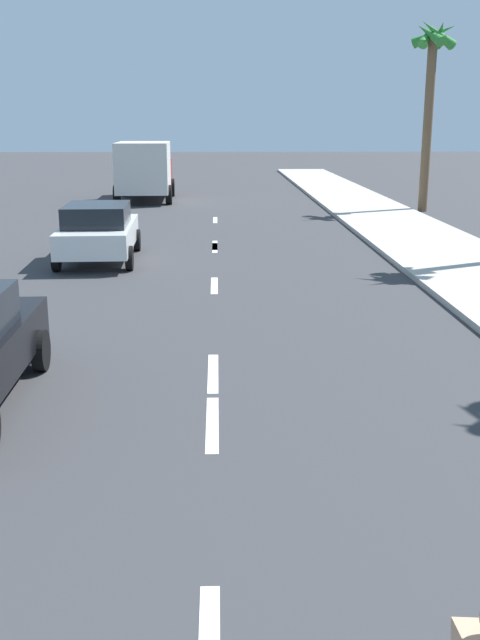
% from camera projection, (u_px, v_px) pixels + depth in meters
% --- Properties ---
extents(ground_plane, '(160.00, 160.00, 0.00)m').
position_uv_depth(ground_plane, '(214.00, 288.00, 17.02)').
color(ground_plane, '#38383A').
extents(sidewalk_strip, '(3.60, 80.00, 0.14)m').
position_uv_depth(sidewalk_strip, '(469.00, 267.00, 19.13)').
color(sidewalk_strip, '#B2ADA3').
rests_on(sidewalk_strip, ground).
extents(lane_stripe_3, '(0.16, 1.80, 0.01)m').
position_uv_depth(lane_stripe_3, '(212.00, 423.00, 9.39)').
color(lane_stripe_3, white).
rests_on(lane_stripe_3, ground).
extents(lane_stripe_4, '(0.16, 1.80, 0.01)m').
position_uv_depth(lane_stripe_4, '(213.00, 373.00, 11.28)').
color(lane_stripe_4, white).
rests_on(lane_stripe_4, ground).
extents(lane_stripe_5, '(0.16, 1.80, 0.01)m').
position_uv_depth(lane_stripe_5, '(214.00, 285.00, 17.31)').
color(lane_stripe_5, white).
rests_on(lane_stripe_5, ground).
extents(lane_stripe_6, '(0.16, 1.80, 0.01)m').
position_uv_depth(lane_stripe_6, '(215.00, 245.00, 22.93)').
color(lane_stripe_6, white).
rests_on(lane_stripe_6, ground).
extents(lane_stripe_7, '(0.16, 1.80, 0.01)m').
position_uv_depth(lane_stripe_7, '(215.00, 248.00, 22.49)').
color(lane_stripe_7, white).
rests_on(lane_stripe_7, ground).
extents(lane_stripe_8, '(0.16, 1.80, 0.01)m').
position_uv_depth(lane_stripe_8, '(215.00, 220.00, 28.84)').
color(lane_stripe_8, white).
rests_on(lane_stripe_8, ground).
extents(parked_car_white, '(2.18, 4.51, 1.57)m').
position_uv_depth(parked_car_white, '(98.00, 230.00, 20.19)').
color(parked_car_white, white).
rests_on(parked_car_white, ground).
extents(delivery_truck, '(2.80, 6.30, 2.80)m').
position_uv_depth(delivery_truck, '(145.00, 169.00, 35.59)').
color(delivery_truck, maroon).
rests_on(delivery_truck, ground).
extents(palm_tree_distant, '(1.86, 1.75, 7.83)m').
position_uv_depth(palm_tree_distant, '(431.00, 71.00, 30.17)').
color(palm_tree_distant, brown).
rests_on(palm_tree_distant, ground).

